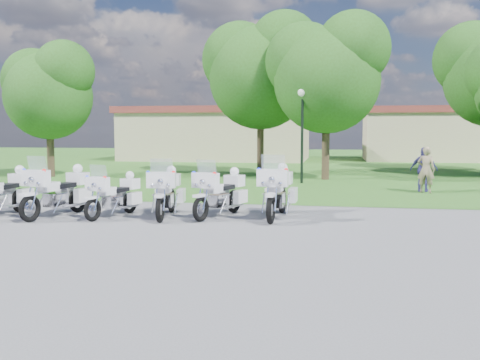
% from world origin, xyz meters
% --- Properties ---
extents(ground, '(100.00, 100.00, 0.00)m').
position_xyz_m(ground, '(0.00, 0.00, 0.00)').
color(ground, '#5D5D63').
rests_on(ground, ground).
extents(grass_lawn, '(100.00, 48.00, 0.01)m').
position_xyz_m(grass_lawn, '(0.00, 27.00, 0.00)').
color(grass_lawn, '#386820').
rests_on(grass_lawn, ground).
extents(motorcycle_1, '(0.93, 2.46, 1.65)m').
position_xyz_m(motorcycle_1, '(-5.69, -0.46, 0.69)').
color(motorcycle_1, black).
rests_on(motorcycle_1, ground).
extents(motorcycle_2, '(1.20, 2.49, 1.70)m').
position_xyz_m(motorcycle_2, '(-4.16, -0.18, 0.71)').
color(motorcycle_2, black).
rests_on(motorcycle_2, ground).
extents(motorcycle_3, '(1.08, 2.13, 1.46)m').
position_xyz_m(motorcycle_3, '(-2.63, 0.04, 0.61)').
color(motorcycle_3, black).
rests_on(motorcycle_3, ground).
extents(motorcycle_4, '(1.00, 2.42, 1.63)m').
position_xyz_m(motorcycle_4, '(-1.24, 0.32, 0.68)').
color(motorcycle_4, black).
rests_on(motorcycle_4, ground).
extents(motorcycle_5, '(1.27, 2.28, 1.60)m').
position_xyz_m(motorcycle_5, '(0.22, 0.59, 0.67)').
color(motorcycle_5, black).
rests_on(motorcycle_5, ground).
extents(motorcycle_6, '(0.92, 2.60, 1.74)m').
position_xyz_m(motorcycle_6, '(1.77, 0.69, 0.73)').
color(motorcycle_6, black).
rests_on(motorcycle_6, ground).
extents(lamp_post, '(0.44, 0.44, 4.23)m').
position_xyz_m(lamp_post, '(1.81, 10.07, 3.19)').
color(lamp_post, black).
rests_on(lamp_post, ground).
extents(tree_0, '(5.04, 4.30, 6.72)m').
position_xyz_m(tree_0, '(-10.90, 11.20, 4.45)').
color(tree_0, '#38281C').
rests_on(tree_0, ground).
extents(tree_1, '(6.36, 5.43, 8.48)m').
position_xyz_m(tree_1, '(-0.74, 14.72, 5.61)').
color(tree_1, '#38281C').
rests_on(tree_1, ground).
extents(tree_2, '(5.84, 4.99, 7.79)m').
position_xyz_m(tree_2, '(2.76, 12.10, 5.15)').
color(tree_2, '#38281C').
rests_on(tree_2, ground).
extents(building_west, '(14.56, 8.32, 4.10)m').
position_xyz_m(building_west, '(-6.00, 28.00, 2.07)').
color(building_west, '#BCAD88').
rests_on(building_west, ground).
extents(building_east, '(11.44, 7.28, 4.10)m').
position_xyz_m(building_east, '(11.00, 30.00, 2.07)').
color(building_east, '#BCAD88').
rests_on(building_east, ground).
extents(bystander_a, '(0.73, 0.59, 1.74)m').
position_xyz_m(bystander_a, '(6.62, 7.19, 0.87)').
color(bystander_a, '#8A785D').
rests_on(bystander_a, ground).
extents(bystander_c, '(1.07, 0.67, 1.70)m').
position_xyz_m(bystander_c, '(6.60, 7.59, 0.85)').
color(bystander_c, '#3B3581').
rests_on(bystander_c, ground).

